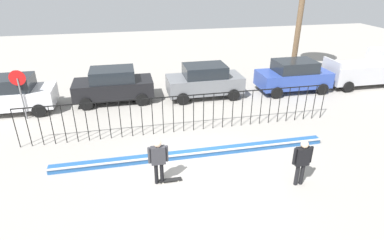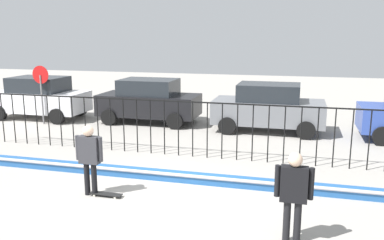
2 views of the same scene
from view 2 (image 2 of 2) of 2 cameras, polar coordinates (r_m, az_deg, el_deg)
name	(u,v)px [view 2 (image 2 of 2)]	position (r m, az deg, el deg)	size (l,w,h in m)	color
ground_plane	(157,196)	(9.92, -4.92, -10.59)	(60.00, 60.00, 0.00)	#9E9991
bowl_coping_ledge	(171,176)	(10.88, -2.90, -7.81)	(11.00, 0.40, 0.27)	#235699
perimeter_fence	(193,123)	(12.65, 0.10, -0.40)	(14.04, 0.04, 1.77)	black
skateboarder	(89,154)	(9.92, -14.20, -4.61)	(0.69, 0.26, 1.72)	black
skateboard	(106,194)	(10.06, -11.97, -10.12)	(0.80, 0.20, 0.07)	black
camera_operator	(294,189)	(7.71, 14.07, -9.39)	(0.70, 0.26, 1.73)	black
parked_car_white	(40,97)	(19.85, -20.57, 3.00)	(4.30, 2.12, 1.90)	silver
parked_car_black	(149,101)	(17.76, -6.04, 2.73)	(4.30, 2.12, 1.90)	black
parked_car_gray	(268,107)	(16.32, 10.63, 1.77)	(4.30, 2.12, 1.90)	slate
stop_sign	(41,87)	(18.44, -20.38, 4.41)	(0.76, 0.07, 2.50)	slate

